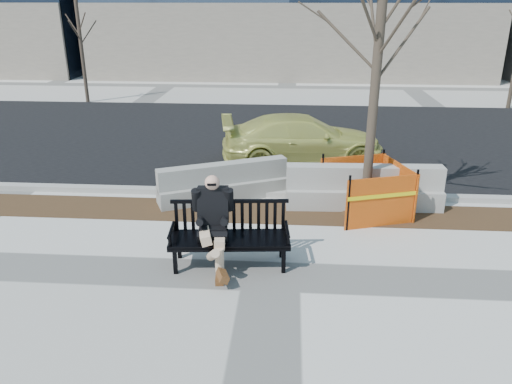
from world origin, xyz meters
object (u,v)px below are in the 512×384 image
jersey_barrier_right (362,207)px  jersey_barrier_left (224,198)px  sedan (302,161)px  bench (230,265)px  seated_man (214,263)px  tree_fence (364,212)px

jersey_barrier_right → jersey_barrier_left: bearing=173.2°
jersey_barrier_left → sedan: bearing=33.7°
bench → jersey_barrier_right: bench is taller
seated_man → sedan: (1.58, 5.88, 0.00)m
tree_fence → jersey_barrier_right: size_ratio=1.72×
tree_fence → jersey_barrier_right: tree_fence is taller
seated_man → sedan: bearing=69.8°
bench → tree_fence: tree_fence is taller
bench → jersey_barrier_left: size_ratio=0.69×
tree_fence → jersey_barrier_left: tree_fence is taller
tree_fence → sedan: 3.72m
jersey_barrier_right → sedan: bearing=109.8°
tree_fence → jersey_barrier_left: 3.13m
tree_fence → jersey_barrier_left: size_ratio=1.93×
sedan → jersey_barrier_left: sedan is taller
seated_man → jersey_barrier_right: bearing=38.4°
sedan → bench: bearing=158.3°
tree_fence → sedan: tree_fence is taller
bench → tree_fence: (2.58, 2.42, 0.00)m
sedan → jersey_barrier_right: 3.42m
seated_man → jersey_barrier_left: bearing=89.2°
seated_man → tree_fence: (2.86, 2.39, 0.00)m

